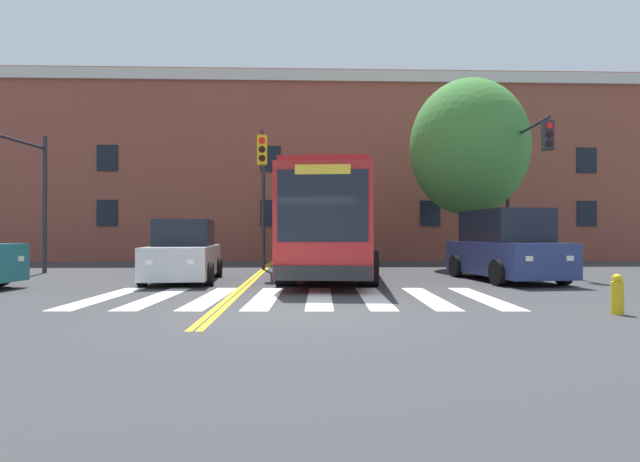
% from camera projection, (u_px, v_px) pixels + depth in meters
% --- Properties ---
extents(ground_plane, '(120.00, 120.00, 0.00)m').
position_uv_depth(ground_plane, '(289.00, 313.00, 9.34)').
color(ground_plane, '#38383A').
extents(crosswalk, '(9.54, 4.45, 0.01)m').
position_uv_depth(crosswalk, '(292.00, 298.00, 11.62)').
color(crosswalk, white).
rests_on(crosswalk, ground).
extents(lane_line_yellow_inner, '(0.12, 36.00, 0.01)m').
position_uv_depth(lane_line_yellow_inner, '(269.00, 263.00, 25.56)').
color(lane_line_yellow_inner, gold).
rests_on(lane_line_yellow_inner, ground).
extents(lane_line_yellow_outer, '(0.12, 36.00, 0.01)m').
position_uv_depth(lane_line_yellow_outer, '(273.00, 263.00, 25.57)').
color(lane_line_yellow_outer, gold).
rests_on(lane_line_yellow_outer, ground).
extents(city_bus, '(3.70, 11.67, 3.46)m').
position_uv_depth(city_bus, '(332.00, 224.00, 17.83)').
color(city_bus, '#B22323').
rests_on(city_bus, ground).
extents(car_silver_near_lane, '(2.36, 4.88, 1.93)m').
position_uv_depth(car_silver_near_lane, '(184.00, 254.00, 15.74)').
color(car_silver_near_lane, '#B7BABF').
rests_on(car_silver_near_lane, ground).
extents(car_navy_far_lane, '(2.63, 4.96, 2.26)m').
position_uv_depth(car_navy_far_lane, '(505.00, 247.00, 15.90)').
color(car_navy_far_lane, navy).
rests_on(car_navy_far_lane, ground).
extents(car_white_behind_bus, '(2.40, 5.10, 2.25)m').
position_uv_depth(car_white_behind_bus, '(308.00, 242.00, 27.49)').
color(car_white_behind_bus, white).
rests_on(car_white_behind_bus, ground).
extents(traffic_light_near_corner, '(0.56, 4.27, 5.77)m').
position_uv_depth(traffic_light_near_corner, '(523.00, 170.00, 19.21)').
color(traffic_light_near_corner, '#28282D').
rests_on(traffic_light_near_corner, ground).
extents(traffic_light_far_corner, '(0.52, 3.58, 5.24)m').
position_uv_depth(traffic_light_far_corner, '(20.00, 177.00, 17.59)').
color(traffic_light_far_corner, '#28282D').
rests_on(traffic_light_far_corner, ground).
extents(traffic_light_overhead, '(0.54, 4.28, 5.47)m').
position_uv_depth(traffic_light_overhead, '(263.00, 177.00, 19.28)').
color(traffic_light_overhead, '#28282D').
rests_on(traffic_light_overhead, ground).
extents(street_tree_curbside_large, '(6.82, 6.77, 8.12)m').
position_uv_depth(street_tree_curbside_large, '(469.00, 148.00, 21.35)').
color(street_tree_curbside_large, brown).
rests_on(street_tree_curbside_large, ground).
extents(building_facade, '(43.62, 7.50, 10.51)m').
position_uv_depth(building_facade, '(274.00, 173.00, 30.66)').
color(building_facade, brown).
rests_on(building_facade, ground).
extents(fire_hydrant, '(0.22, 0.22, 0.75)m').
position_uv_depth(fire_hydrant, '(617.00, 295.00, 9.22)').
color(fire_hydrant, gold).
rests_on(fire_hydrant, ground).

